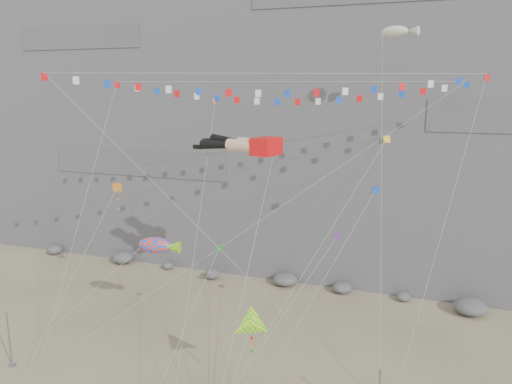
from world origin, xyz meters
TOP-DOWN VIEW (x-y plane):
  - ground at (0.00, 0.00)m, footprint 120.00×120.00m
  - cliff at (0.00, 32.00)m, footprint 80.00×28.00m
  - talus_boulders at (0.00, 17.00)m, footprint 60.00×3.00m
  - anchor_pole_left at (-14.99, -4.88)m, footprint 0.12×0.12m
  - legs_kite at (-0.08, 5.15)m, footprint 7.62×16.17m
  - flag_banner_upper at (1.83, 10.39)m, footprint 28.71×19.14m
  - flag_banner_lower at (2.09, 5.60)m, footprint 30.44×14.24m
  - harlequin_kite at (-11.23, 4.16)m, footprint 3.14×9.96m
  - fish_windsock at (-6.69, 2.43)m, footprint 10.50×8.57m
  - delta_kite at (3.76, -3.81)m, footprint 2.43×4.46m
  - blimp_windsock at (10.15, 12.69)m, footprint 3.64×16.45m
  - small_kite_a at (-3.98, 8.33)m, footprint 3.44×14.62m
  - small_kite_b at (7.32, 4.66)m, footprint 6.24×11.37m
  - small_kite_c at (-0.37, 0.43)m, footprint 2.18×8.99m
  - small_kite_d at (10.08, 9.37)m, footprint 9.10×16.40m
  - small_kite_e at (10.18, 1.81)m, footprint 7.34×7.57m

SIDE VIEW (x-z plane):
  - ground at x=0.00m, z-range 0.00..0.00m
  - talus_boulders at x=0.00m, z-range 0.00..1.20m
  - anchor_pole_left at x=-14.99m, z-range 0.00..4.31m
  - delta_kite at x=3.76m, z-range 2.12..9.86m
  - fish_windsock at x=-6.69m, z-range 1.17..15.11m
  - small_kite_c at x=-0.37m, z-range 2.70..15.20m
  - small_kite_b at x=7.32m, z-range 1.74..17.17m
  - harlequin_kite at x=-11.23m, z-range 4.44..19.83m
  - small_kite_e at x=10.18m, z-range 5.16..22.05m
  - legs_kite at x=-0.08m, z-range 5.58..26.71m
  - small_kite_d at x=10.08m, z-range 4.03..28.31m
  - small_kite_a at x=-3.98m, z-range 6.64..30.69m
  - flag_banner_upper at x=1.83m, z-range 6.12..35.74m
  - flag_banner_lower at x=2.09m, z-range 9.04..33.93m
  - blimp_windsock at x=10.15m, z-range 10.20..39.45m
  - cliff at x=0.00m, z-range 0.00..50.00m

